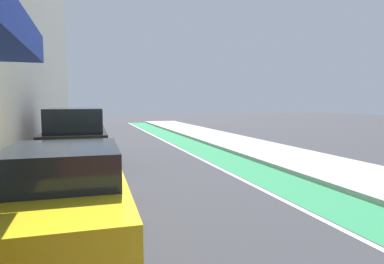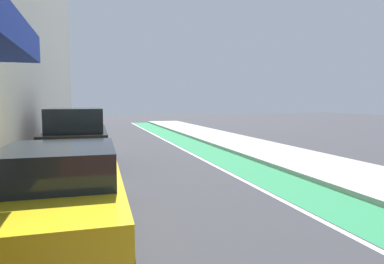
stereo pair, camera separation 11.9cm
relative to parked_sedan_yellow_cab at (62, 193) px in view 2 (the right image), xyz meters
name	(u,v)px [view 2 (the right image)]	position (x,y,z in m)	size (l,w,h in m)	color
ground_plane	(150,160)	(2.56, 6.93, -0.79)	(89.54, 89.54, 0.00)	#38383D
bike_lane_paint	(203,149)	(5.37, 8.93, -0.79)	(1.60, 40.70, 0.00)	#2D8451
lane_divider_stripe	(184,150)	(4.47, 8.93, -0.78)	(0.12, 40.70, 0.00)	white
sidewalk_right	(250,146)	(7.75, 8.93, -0.72)	(3.17, 40.70, 0.14)	#A8A59E
parked_sedan_yellow_cab	(62,193)	(0.00, 0.00, 0.00)	(1.95, 4.72, 1.53)	yellow
parked_suv_black	(77,138)	(0.00, 5.96, 0.23)	(1.97, 4.36, 1.98)	black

